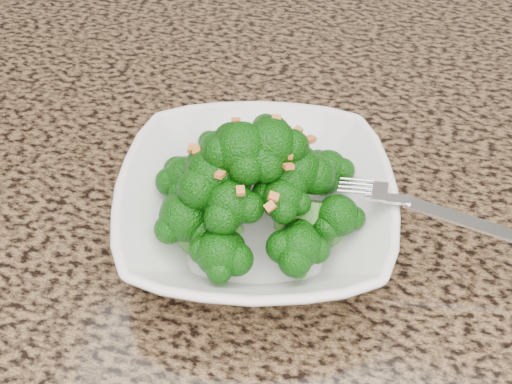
% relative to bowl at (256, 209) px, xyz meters
% --- Properties ---
extents(granite_counter, '(1.64, 1.04, 0.03)m').
position_rel_bowl_xyz_m(granite_counter, '(-0.02, 0.08, -0.04)').
color(granite_counter, brown).
rests_on(granite_counter, cabinet).
extents(bowl, '(0.29, 0.29, 0.06)m').
position_rel_bowl_xyz_m(bowl, '(0.00, 0.00, 0.00)').
color(bowl, white).
rests_on(bowl, granite_counter).
extents(broccoli_pile, '(0.21, 0.21, 0.08)m').
position_rel_bowl_xyz_m(broccoli_pile, '(0.00, 0.00, 0.07)').
color(broccoli_pile, '#0E4F09').
rests_on(broccoli_pile, bowl).
extents(garlic_topping, '(0.13, 0.13, 0.01)m').
position_rel_bowl_xyz_m(garlic_topping, '(0.00, 0.00, 0.11)').
color(garlic_topping, orange).
rests_on(garlic_topping, broccoli_pile).
extents(fork, '(0.17, 0.03, 0.01)m').
position_rel_bowl_xyz_m(fork, '(0.12, 0.01, 0.03)').
color(fork, silver).
rests_on(fork, bowl).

